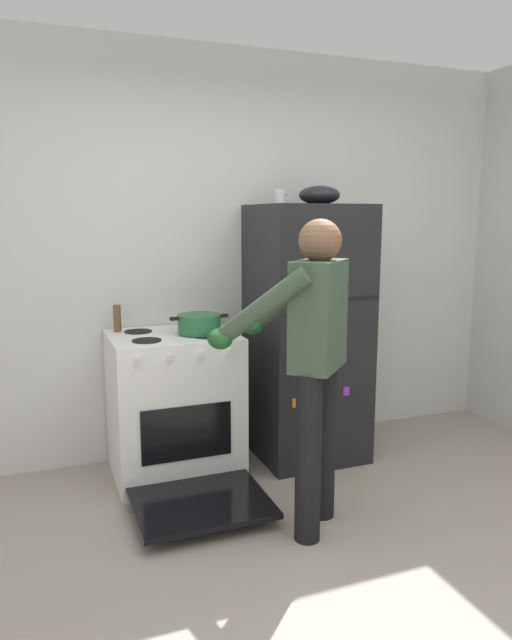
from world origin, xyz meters
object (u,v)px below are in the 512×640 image
object	(u,v)px
red_pot	(199,324)
coffee_mug	(280,197)
person_cook	(310,348)
pepper_mill	(117,318)
mixing_bowl	(319,195)
stove_range	(175,407)
refrigerator	(306,333)

from	to	relation	value
red_pot	coffee_mug	distance (m)	0.96
person_cook	pepper_mill	world-z (taller)	person_cook
person_cook	mixing_bowl	size ratio (longest dim) A/B	5.98
stove_range	pepper_mill	size ratio (longest dim) A/B	7.52
stove_range	coffee_mug	size ratio (longest dim) A/B	10.85
refrigerator	person_cook	xyz separation A→B (m)	(-0.41, -0.89, 0.12)
person_cook	coffee_mug	world-z (taller)	coffee_mug
person_cook	mixing_bowl	world-z (taller)	mixing_bowl
refrigerator	person_cook	size ratio (longest dim) A/B	1.05
stove_range	refrigerator	bearing A→B (deg)	1.11
pepper_mill	refrigerator	bearing A→B (deg)	-9.40
stove_range	person_cook	world-z (taller)	person_cook
refrigerator	person_cook	distance (m)	0.98
refrigerator	pepper_mill	bearing A→B (deg)	170.60
refrigerator	stove_range	xyz separation A→B (m)	(-0.91, -0.02, -0.40)
refrigerator	red_pot	xyz separation A→B (m)	(-0.75, -0.05, 0.12)
person_cook	pepper_mill	xyz separation A→B (m)	(-0.80, 1.09, 0.03)
red_pot	coffee_mug	bearing A→B (deg)	9.91
stove_range	red_pot	world-z (taller)	red_pot
refrigerator	pepper_mill	xyz separation A→B (m)	(-1.21, 0.20, 0.14)
mixing_bowl	refrigerator	bearing A→B (deg)	-179.79
coffee_mug	mixing_bowl	bearing A→B (deg)	-10.99
stove_range	person_cook	distance (m)	1.13
refrigerator	mixing_bowl	size ratio (longest dim) A/B	6.30
person_cook	refrigerator	bearing A→B (deg)	65.26
coffee_mug	mixing_bowl	size ratio (longest dim) A/B	0.42
red_pot	refrigerator	bearing A→B (deg)	3.79
refrigerator	coffee_mug	world-z (taller)	coffee_mug
stove_range	red_pot	distance (m)	0.55
pepper_mill	stove_range	bearing A→B (deg)	-35.99
stove_range	mixing_bowl	distance (m)	1.64
refrigerator	pepper_mill	size ratio (longest dim) A/B	10.43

